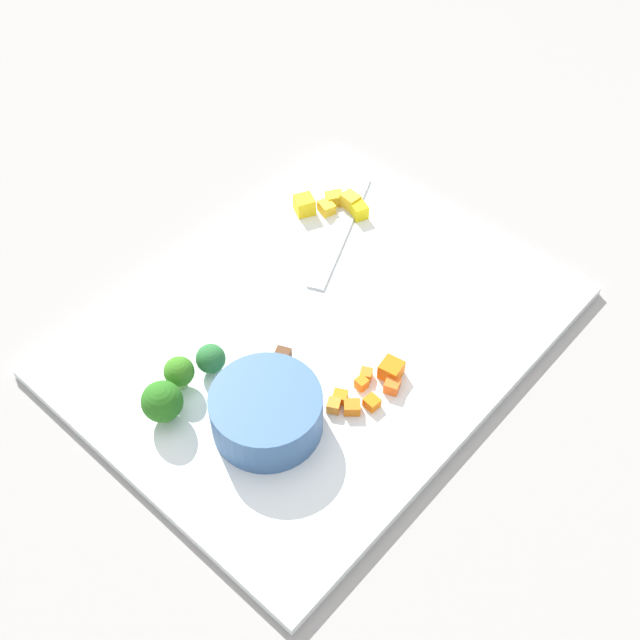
{
  "coord_description": "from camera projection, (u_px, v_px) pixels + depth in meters",
  "views": [
    {
      "loc": [
        -0.37,
        -0.34,
        0.62
      ],
      "look_at": [
        0.0,
        0.0,
        0.02
      ],
      "focal_mm": 44.25,
      "sensor_mm": 36.0,
      "label": 1
    }
  ],
  "objects": [
    {
      "name": "ground_plane",
      "position": [
        320.0,
        334.0,
        0.8
      ],
      "size": [
        4.0,
        4.0,
        0.0
      ],
      "primitive_type": "plane",
      "color": "gray"
    },
    {
      "name": "cutting_board",
      "position": [
        320.0,
        330.0,
        0.79
      ],
      "size": [
        0.47,
        0.37,
        0.01
      ],
      "primitive_type": "cube",
      "color": "white",
      "rests_on": "ground_plane"
    },
    {
      "name": "prep_bowl",
      "position": [
        267.0,
        412.0,
        0.69
      ],
      "size": [
        0.1,
        0.1,
        0.04
      ],
      "primitive_type": "cylinder",
      "color": "#396092",
      "rests_on": "cutting_board"
    },
    {
      "name": "chef_knife",
      "position": [
        307.0,
        305.0,
        0.8
      ],
      "size": [
        0.31,
        0.15,
        0.02
      ],
      "rotation": [
        0.0,
        0.0,
        0.42
      ],
      "color": "silver",
      "rests_on": "cutting_board"
    },
    {
      "name": "carrot_dice_0",
      "position": [
        392.0,
        386.0,
        0.73
      ],
      "size": [
        0.02,
        0.02,
        0.01
      ],
      "primitive_type": "cube",
      "rotation": [
        0.0,
        0.0,
        1.94
      ],
      "color": "orange",
      "rests_on": "cutting_board"
    },
    {
      "name": "carrot_dice_1",
      "position": [
        372.0,
        403.0,
        0.72
      ],
      "size": [
        0.01,
        0.01,
        0.01
      ],
      "primitive_type": "cube",
      "rotation": [
        0.0,
        0.0,
        3.05
      ],
      "color": "orange",
      "rests_on": "cutting_board"
    },
    {
      "name": "carrot_dice_2",
      "position": [
        334.0,
        406.0,
        0.72
      ],
      "size": [
        0.02,
        0.02,
        0.01
      ],
      "primitive_type": "cube",
      "rotation": [
        0.0,
        0.0,
        0.49
      ],
      "color": "orange",
      "rests_on": "cutting_board"
    },
    {
      "name": "carrot_dice_3",
      "position": [
        389.0,
        372.0,
        0.74
      ],
      "size": [
        0.02,
        0.02,
        0.02
      ],
      "primitive_type": "cube",
      "rotation": [
        0.0,
        0.0,
        0.17
      ],
      "color": "orange",
      "rests_on": "cutting_board"
    },
    {
      "name": "carrot_dice_4",
      "position": [
        352.0,
        407.0,
        0.72
      ],
      "size": [
        0.02,
        0.02,
        0.01
      ],
      "primitive_type": "cube",
      "rotation": [
        0.0,
        0.0,
        0.74
      ],
      "color": "orange",
      "rests_on": "cutting_board"
    },
    {
      "name": "carrot_dice_5",
      "position": [
        340.0,
        397.0,
        0.73
      ],
      "size": [
        0.02,
        0.02,
        0.01
      ],
      "primitive_type": "cube",
      "rotation": [
        0.0,
        0.0,
        0.49
      ],
      "color": "orange",
      "rests_on": "cutting_board"
    },
    {
      "name": "carrot_dice_6",
      "position": [
        362.0,
        383.0,
        0.73
      ],
      "size": [
        0.01,
        0.01,
        0.01
      ],
      "primitive_type": "cube",
      "rotation": [
        0.0,
        0.0,
        3.06
      ],
      "color": "orange",
      "rests_on": "cutting_board"
    },
    {
      "name": "carrot_dice_7",
      "position": [
        366.0,
        374.0,
        0.74
      ],
      "size": [
        0.02,
        0.02,
        0.01
      ],
      "primitive_type": "cube",
      "rotation": [
        0.0,
        0.0,
        2.07
      ],
      "color": "orange",
      "rests_on": "cutting_board"
    },
    {
      "name": "pepper_dice_0",
      "position": [
        359.0,
        211.0,
        0.89
      ],
      "size": [
        0.02,
        0.02,
        0.02
      ],
      "primitive_type": "cube",
      "rotation": [
        0.0,
        0.0,
        1.19
      ],
      "color": "yellow",
      "rests_on": "cutting_board"
    },
    {
      "name": "pepper_dice_1",
      "position": [
        335.0,
        199.0,
        0.9
      ],
      "size": [
        0.02,
        0.02,
        0.01
      ],
      "primitive_type": "cube",
      "rotation": [
        0.0,
        0.0,
        1.02
      ],
      "color": "yellow",
      "rests_on": "cutting_board"
    },
    {
      "name": "pepper_dice_2",
      "position": [
        327.0,
        207.0,
        0.89
      ],
      "size": [
        0.02,
        0.02,
        0.01
      ],
      "primitive_type": "cube",
      "rotation": [
        0.0,
        0.0,
        1.26
      ],
      "color": "yellow",
      "rests_on": "cutting_board"
    },
    {
      "name": "pepper_dice_3",
      "position": [
        350.0,
        202.0,
        0.89
      ],
      "size": [
        0.02,
        0.02,
        0.02
      ],
      "primitive_type": "cube",
      "rotation": [
        0.0,
        0.0,
        3.06
      ],
      "color": "yellow",
      "rests_on": "cutting_board"
    },
    {
      "name": "pepper_dice_4",
      "position": [
        304.0,
        205.0,
        0.89
      ],
      "size": [
        0.03,
        0.03,
        0.02
      ],
      "primitive_type": "cube",
      "rotation": [
        0.0,
        0.0,
        2.65
      ],
      "color": "yellow",
      "rests_on": "cutting_board"
    },
    {
      "name": "broccoli_floret_0",
      "position": [
        162.0,
        402.0,
        0.7
      ],
      "size": [
        0.04,
        0.04,
        0.04
      ],
      "color": "#84B35C",
      "rests_on": "cutting_board"
    },
    {
      "name": "broccoli_floret_1",
      "position": [
        211.0,
        359.0,
        0.74
      ],
      "size": [
        0.03,
        0.03,
        0.03
      ],
      "color": "#8EAC60",
      "rests_on": "cutting_board"
    },
    {
      "name": "broccoli_floret_2",
      "position": [
        179.0,
        372.0,
        0.72
      ],
      "size": [
        0.03,
        0.03,
        0.04
      ],
      "color": "#87B85E",
      "rests_on": "cutting_board"
    }
  ]
}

